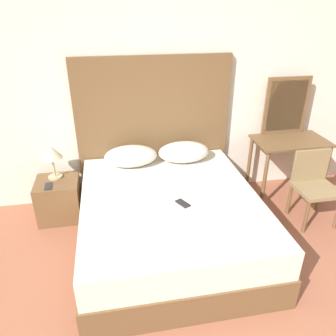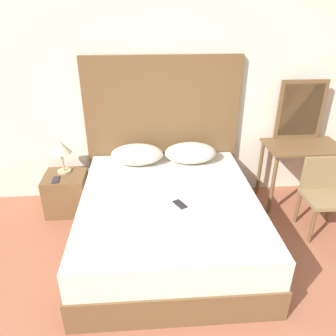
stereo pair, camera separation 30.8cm
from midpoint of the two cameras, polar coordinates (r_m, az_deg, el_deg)
wall_back at (r=3.82m, az=-3.79°, el=13.80°), size 10.00×0.06×2.70m
bed at (r=3.28m, az=-2.40°, el=-9.26°), size 1.69×1.96×0.57m
headboard at (r=3.89m, az=-4.76°, el=6.40°), size 1.78×0.05×1.72m
pillow_left at (r=3.69m, az=-8.88°, el=2.02°), size 0.59×0.38×0.22m
pillow_right at (r=3.75m, az=0.42°, el=2.76°), size 0.59×0.38×0.22m
phone_on_bed at (r=3.00m, az=-0.43°, el=-6.28°), size 0.13×0.17×0.01m
nightstand at (r=3.95m, az=-20.58°, el=-5.13°), size 0.46×0.44×0.46m
table_lamp at (r=3.80m, az=-21.89°, el=2.31°), size 0.23×0.23×0.39m
phone_on_nightstand at (r=3.76m, az=-22.38°, el=-3.02°), size 0.08×0.15×0.01m
vanity_desk at (r=4.16m, az=18.40°, el=2.86°), size 0.86×0.52×0.75m
vanity_mirror at (r=4.19m, az=17.90°, el=10.23°), size 0.55×0.03×0.69m
chair at (r=3.84m, az=22.01°, el=-2.34°), size 0.43×0.41×0.80m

